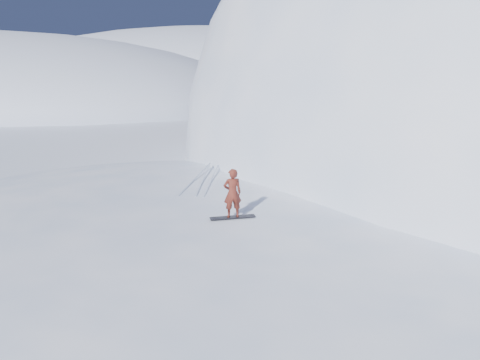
# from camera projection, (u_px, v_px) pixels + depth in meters

# --- Properties ---
(ground) EXTENTS (400.00, 400.00, 0.00)m
(ground) POSITION_uv_depth(u_px,v_px,m) (167.00, 285.00, 15.17)
(ground) COLOR white
(ground) RESTS_ON ground
(near_ridge) EXTENTS (36.00, 28.00, 4.80)m
(near_ridge) POSITION_uv_depth(u_px,v_px,m) (220.00, 254.00, 17.71)
(near_ridge) COLOR white
(near_ridge) RESTS_ON ground
(peak_shoulder) EXTENTS (28.00, 24.00, 18.00)m
(peak_shoulder) POSITION_uv_depth(u_px,v_px,m) (407.00, 171.00, 31.29)
(peak_shoulder) COLOR white
(peak_shoulder) RESTS_ON ground
(far_ridge_c) EXTENTS (140.00, 90.00, 36.00)m
(far_ridge_c) POSITION_uv_depth(u_px,v_px,m) (198.00, 90.00, 127.72)
(far_ridge_c) COLOR white
(far_ridge_c) RESTS_ON ground
(wind_bumps) EXTENTS (16.00, 14.40, 1.00)m
(wind_bumps) POSITION_uv_depth(u_px,v_px,m) (176.00, 258.00, 17.28)
(wind_bumps) COLOR white
(wind_bumps) RESTS_ON ground
(snowboard) EXTENTS (1.55, 1.00, 0.03)m
(snowboard) POSITION_uv_depth(u_px,v_px,m) (233.00, 217.00, 14.96)
(snowboard) COLOR black
(snowboard) RESTS_ON near_ridge
(snowboarder) EXTENTS (0.75, 0.66, 1.73)m
(snowboarder) POSITION_uv_depth(u_px,v_px,m) (232.00, 193.00, 14.73)
(snowboarder) COLOR maroon
(snowboarder) RESTS_ON snowboard
(vapor_plume) EXTENTS (8.55, 6.84, 5.98)m
(vapor_plume) POSITION_uv_depth(u_px,v_px,m) (7.00, 111.00, 71.24)
(vapor_plume) COLOR white
(vapor_plume) RESTS_ON ground
(board_tracks) EXTENTS (1.83, 5.97, 0.04)m
(board_tracks) POSITION_uv_depth(u_px,v_px,m) (204.00, 177.00, 20.19)
(board_tracks) COLOR silver
(board_tracks) RESTS_ON ground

